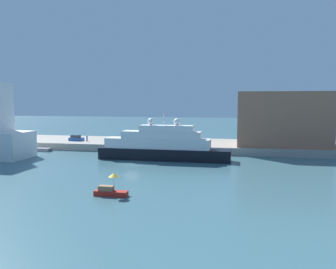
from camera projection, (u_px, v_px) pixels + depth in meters
name	position (u px, v px, depth m)	size (l,w,h in m)	color
ground	(132.00, 165.00, 68.66)	(400.00, 400.00, 0.00)	#3D6670
quay_dock	(162.00, 145.00, 93.56)	(110.00, 19.31, 1.76)	gray
large_yacht	(162.00, 146.00, 74.58)	(27.92, 4.32, 9.88)	black
small_motorboat	(110.00, 189.00, 46.34)	(4.43, 1.46, 3.07)	#B22319
work_barge	(43.00, 150.00, 87.56)	(4.10, 1.78, 0.79)	#595966
harbor_building	(282.00, 119.00, 84.70)	(20.99, 13.48, 12.83)	#9E664C
parked_car	(76.00, 138.00, 94.91)	(3.86, 1.74, 1.52)	#1E4C99
person_figure	(87.00, 138.00, 94.02)	(0.36, 0.36, 1.59)	#334C8C
mooring_bollard	(152.00, 143.00, 85.40)	(0.43, 0.43, 0.84)	black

